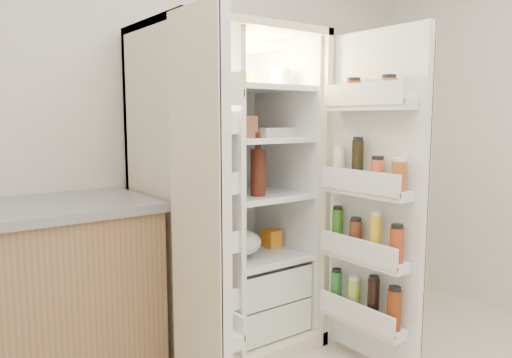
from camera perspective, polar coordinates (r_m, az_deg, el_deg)
wall_back at (r=2.96m, az=-10.82°, el=7.69°), size 4.00×0.02×2.70m
refrigerator at (r=2.82m, az=-3.58°, el=-4.58°), size 0.92×0.70×1.80m
freezer_door at (r=2.02m, az=-6.53°, el=-5.08°), size 0.15×0.40×1.72m
fridge_door at (r=2.58m, az=13.73°, el=-2.91°), size 0.17×0.58×1.72m
kitchen_counter at (r=2.52m, az=-26.90°, el=-13.38°), size 1.28×0.68×0.93m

